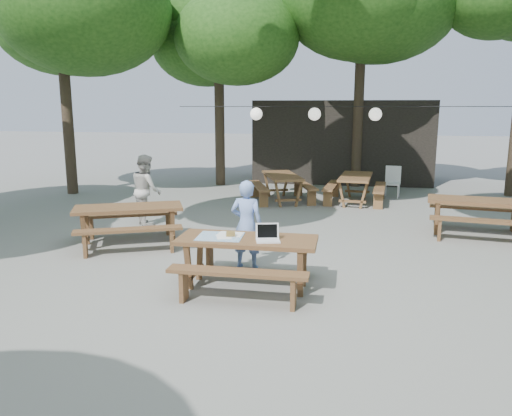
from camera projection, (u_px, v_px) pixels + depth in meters
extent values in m
plane|color=slate|center=(297.00, 270.00, 8.10)|extent=(80.00, 80.00, 0.00)
cube|color=black|center=(342.00, 141.00, 17.84)|extent=(6.00, 3.00, 2.80)
cube|color=#4C2F1B|center=(247.00, 240.00, 7.17)|extent=(2.00, 0.80, 0.06)
cube|color=#4C2F1B|center=(237.00, 272.00, 6.60)|extent=(1.90, 0.28, 0.05)
cube|color=#4C2F1B|center=(255.00, 246.00, 7.85)|extent=(1.90, 0.28, 0.05)
cube|color=#4C2F1B|center=(247.00, 265.00, 7.25)|extent=(1.70, 0.70, 0.69)
cube|color=#4C2F1B|center=(128.00, 208.00, 9.43)|extent=(2.15, 1.54, 0.06)
cube|color=#4C2F1B|center=(128.00, 230.00, 8.87)|extent=(1.85, 1.02, 0.05)
cube|color=#4C2F1B|center=(130.00, 215.00, 10.11)|extent=(1.85, 1.02, 0.05)
cube|color=#4C2F1B|center=(129.00, 227.00, 9.51)|extent=(1.84, 1.32, 0.69)
cube|color=#4C2F1B|center=(480.00, 201.00, 10.12)|extent=(2.09, 1.08, 0.06)
cube|color=#4C2F1B|center=(482.00, 221.00, 9.57)|extent=(1.92, 0.55, 0.05)
cube|color=#4C2F1B|center=(476.00, 208.00, 10.78)|extent=(1.92, 0.55, 0.05)
cube|color=#4C2F1B|center=(478.00, 219.00, 10.20)|extent=(1.78, 0.94, 0.69)
cube|color=#4C2F1B|center=(282.00, 176.00, 13.80)|extent=(1.42, 2.15, 0.06)
cube|color=#4C2F1B|center=(305.00, 185.00, 13.96)|extent=(0.90, 1.88, 0.05)
cube|color=#4C2F1B|center=(259.00, 186.00, 13.76)|extent=(0.90, 1.88, 0.05)
cube|color=#4C2F1B|center=(282.00, 189.00, 13.88)|extent=(1.23, 1.84, 0.69)
cube|color=#4C2F1B|center=(356.00, 177.00, 13.61)|extent=(0.98, 2.06, 0.06)
cube|color=#4C2F1B|center=(380.00, 187.00, 13.49)|extent=(0.45, 1.92, 0.05)
cube|color=#4C2F1B|center=(332.00, 185.00, 13.84)|extent=(0.45, 1.92, 0.05)
cube|color=#4C2F1B|center=(355.00, 190.00, 13.68)|extent=(0.85, 1.76, 0.69)
imported|color=#80A1E9|center=(247.00, 225.00, 8.08)|extent=(0.56, 0.39, 1.46)
imported|color=silver|center=(146.00, 190.00, 11.10)|extent=(0.93, 0.97, 1.57)
cube|color=silver|center=(392.00, 184.00, 14.47)|extent=(0.51, 0.51, 0.04)
cube|color=silver|center=(393.00, 174.00, 14.61)|extent=(0.44, 0.11, 0.48)
cube|color=silver|center=(392.00, 191.00, 14.52)|extent=(0.49, 0.49, 0.38)
cube|color=white|center=(268.00, 241.00, 6.98)|extent=(0.38, 0.31, 0.02)
cube|color=white|center=(267.00, 231.00, 7.07)|extent=(0.33, 0.14, 0.23)
cube|color=black|center=(267.00, 231.00, 7.06)|extent=(0.28, 0.11, 0.19)
cube|color=teal|center=(220.00, 236.00, 7.24)|extent=(0.67, 0.58, 0.01)
cube|color=white|center=(224.00, 237.00, 7.21)|extent=(0.29, 0.35, 0.00)
cube|color=white|center=(235.00, 234.00, 7.33)|extent=(0.22, 0.31, 0.00)
cube|color=white|center=(225.00, 234.00, 7.35)|extent=(0.23, 0.31, 0.00)
cube|color=brown|center=(231.00, 234.00, 7.22)|extent=(0.15, 0.12, 0.06)
cylinder|color=black|center=(341.00, 107.00, 13.27)|extent=(9.00, 0.02, 0.02)
sphere|color=white|center=(256.00, 114.00, 13.72)|extent=(0.34, 0.34, 0.34)
sphere|color=white|center=(315.00, 114.00, 13.44)|extent=(0.34, 0.34, 0.34)
sphere|color=white|center=(375.00, 114.00, 13.15)|extent=(0.34, 0.34, 0.34)
cylinder|color=#2D2319|center=(67.00, 115.00, 14.76)|extent=(0.32, 0.32, 4.71)
ellipsoid|color=#1A4512|center=(60.00, 20.00, 14.23)|extent=(5.15, 5.15, 3.86)
cylinder|color=#2D2319|center=(219.00, 112.00, 16.43)|extent=(0.32, 0.32, 4.83)
ellipsoid|color=#1A4512|center=(218.00, 26.00, 15.89)|extent=(4.07, 4.07, 3.05)
cylinder|color=#2D2319|center=(358.00, 110.00, 16.09)|extent=(0.32, 0.32, 4.96)
ellipsoid|color=#1A4512|center=(362.00, 19.00, 15.54)|extent=(4.72, 4.72, 3.54)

